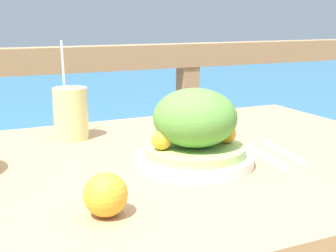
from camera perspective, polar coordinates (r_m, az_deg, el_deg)
patio_table at (r=1.03m, az=0.15°, el=-9.44°), size 1.20×0.84×0.77m
railing_fence at (r=1.74m, az=-11.04°, el=0.69°), size 2.80×0.08×0.97m
sea_backdrop at (r=4.27m, az=-19.02°, el=0.45°), size 12.00×4.00×0.36m
salad_plate at (r=0.95m, az=3.29°, el=-0.70°), size 0.24×0.24×0.16m
drink_glass at (r=1.17m, az=-11.76°, el=1.53°), size 0.08×0.08×0.24m
fork at (r=1.03m, az=11.79°, el=-3.60°), size 0.04×0.18×0.00m
knife at (r=1.07m, az=13.77°, el=-3.00°), size 0.04×0.18×0.00m
orange_near_basket at (r=0.72m, az=-7.61°, el=-8.30°), size 0.07×0.07×0.07m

